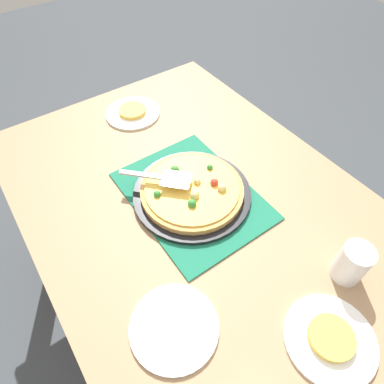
{
  "coord_description": "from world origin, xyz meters",
  "views": [
    {
      "loc": [
        0.56,
        -0.39,
        1.58
      ],
      "look_at": [
        0.0,
        0.0,
        0.77
      ],
      "focal_mm": 30.8,
      "sensor_mm": 36.0,
      "label": 1
    }
  ],
  "objects_px": {
    "served_slice_left": "(331,337)",
    "served_slice_right": "(132,110)",
    "plate_far_right": "(133,113)",
    "plate_near_left": "(330,339)",
    "plate_side": "(174,327)",
    "pizza": "(192,189)",
    "cup_far": "(352,263)",
    "pizza_server": "(161,177)",
    "pizza_pan": "(192,193)"
  },
  "relations": [
    {
      "from": "served_slice_left",
      "to": "served_slice_right",
      "type": "xyz_separation_m",
      "value": [
        -1.05,
        0.04,
        0.0
      ]
    },
    {
      "from": "plate_far_right",
      "to": "served_slice_right",
      "type": "xyz_separation_m",
      "value": [
        0.0,
        0.0,
        0.01
      ]
    },
    {
      "from": "plate_near_left",
      "to": "plate_side",
      "type": "xyz_separation_m",
      "value": [
        -0.24,
        -0.29,
        0.0
      ]
    },
    {
      "from": "plate_near_left",
      "to": "plate_far_right",
      "type": "distance_m",
      "value": 1.05
    },
    {
      "from": "plate_side",
      "to": "served_slice_left",
      "type": "xyz_separation_m",
      "value": [
        0.24,
        0.29,
        0.01
      ]
    },
    {
      "from": "pizza",
      "to": "cup_far",
      "type": "xyz_separation_m",
      "value": [
        0.46,
        0.18,
        0.03
      ]
    },
    {
      "from": "plate_near_left",
      "to": "pizza_server",
      "type": "relative_size",
      "value": 1.13
    },
    {
      "from": "plate_near_left",
      "to": "served_slice_left",
      "type": "distance_m",
      "value": 0.01
    },
    {
      "from": "cup_far",
      "to": "plate_side",
      "type": "bearing_deg",
      "value": -107.78
    },
    {
      "from": "plate_near_left",
      "to": "served_slice_right",
      "type": "distance_m",
      "value": 1.05
    },
    {
      "from": "pizza_pan",
      "to": "pizza_server",
      "type": "bearing_deg",
      "value": -135.62
    },
    {
      "from": "cup_far",
      "to": "plate_near_left",
      "type": "bearing_deg",
      "value": -61.84
    },
    {
      "from": "served_slice_left",
      "to": "pizza_server",
      "type": "distance_m",
      "value": 0.63
    },
    {
      "from": "plate_far_right",
      "to": "cup_far",
      "type": "distance_m",
      "value": 0.97
    },
    {
      "from": "served_slice_right",
      "to": "cup_far",
      "type": "distance_m",
      "value": 0.97
    },
    {
      "from": "served_slice_left",
      "to": "served_slice_right",
      "type": "height_order",
      "value": "same"
    },
    {
      "from": "plate_side",
      "to": "pizza_pan",
      "type": "bearing_deg",
      "value": 138.9
    },
    {
      "from": "served_slice_left",
      "to": "served_slice_right",
      "type": "bearing_deg",
      "value": 177.83
    },
    {
      "from": "served_slice_right",
      "to": "plate_far_right",
      "type": "bearing_deg",
      "value": -172.87
    },
    {
      "from": "pizza",
      "to": "plate_near_left",
      "type": "relative_size",
      "value": 1.5
    },
    {
      "from": "pizza_pan",
      "to": "pizza",
      "type": "distance_m",
      "value": 0.02
    },
    {
      "from": "plate_far_right",
      "to": "served_slice_left",
      "type": "height_order",
      "value": "served_slice_left"
    },
    {
      "from": "pizza_pan",
      "to": "served_slice_right",
      "type": "bearing_deg",
      "value": 174.0
    },
    {
      "from": "plate_near_left",
      "to": "cup_far",
      "type": "xyz_separation_m",
      "value": [
        -0.09,
        0.17,
        0.06
      ]
    },
    {
      "from": "served_slice_right",
      "to": "pizza_server",
      "type": "relative_size",
      "value": 0.57
    },
    {
      "from": "pizza_server",
      "to": "pizza",
      "type": "bearing_deg",
      "value": 44.39
    },
    {
      "from": "pizza",
      "to": "plate_side",
      "type": "bearing_deg",
      "value": -41.18
    },
    {
      "from": "plate_near_left",
      "to": "served_slice_left",
      "type": "relative_size",
      "value": 2.0
    },
    {
      "from": "plate_near_left",
      "to": "cup_far",
      "type": "bearing_deg",
      "value": 118.16
    },
    {
      "from": "pizza",
      "to": "served_slice_right",
      "type": "height_order",
      "value": "pizza"
    },
    {
      "from": "pizza_pan",
      "to": "pizza",
      "type": "height_order",
      "value": "pizza"
    },
    {
      "from": "pizza_pan",
      "to": "plate_side",
      "type": "bearing_deg",
      "value": -41.1
    },
    {
      "from": "pizza",
      "to": "plate_side",
      "type": "xyz_separation_m",
      "value": [
        0.32,
        -0.28,
        -0.03
      ]
    },
    {
      "from": "plate_far_right",
      "to": "cup_far",
      "type": "relative_size",
      "value": 1.83
    },
    {
      "from": "pizza_pan",
      "to": "pizza_server",
      "type": "distance_m",
      "value": 0.11
    },
    {
      "from": "pizza",
      "to": "served_slice_right",
      "type": "relative_size",
      "value": 3.0
    },
    {
      "from": "plate_far_right",
      "to": "plate_side",
      "type": "distance_m",
      "value": 0.88
    },
    {
      "from": "plate_far_right",
      "to": "served_slice_right",
      "type": "bearing_deg",
      "value": 7.13
    },
    {
      "from": "pizza_server",
      "to": "served_slice_left",
      "type": "bearing_deg",
      "value": 7.39
    },
    {
      "from": "pizza_pan",
      "to": "plate_side",
      "type": "height_order",
      "value": "pizza_pan"
    },
    {
      "from": "plate_near_left",
      "to": "plate_side",
      "type": "relative_size",
      "value": 1.0
    },
    {
      "from": "plate_side",
      "to": "served_slice_right",
      "type": "height_order",
      "value": "served_slice_right"
    },
    {
      "from": "plate_near_left",
      "to": "plate_side",
      "type": "distance_m",
      "value": 0.37
    },
    {
      "from": "plate_side",
      "to": "pizza_server",
      "type": "bearing_deg",
      "value": 151.75
    },
    {
      "from": "plate_near_left",
      "to": "plate_side",
      "type": "height_order",
      "value": "same"
    },
    {
      "from": "pizza_pan",
      "to": "plate_far_right",
      "type": "height_order",
      "value": "pizza_pan"
    },
    {
      "from": "pizza_pan",
      "to": "cup_far",
      "type": "height_order",
      "value": "cup_far"
    },
    {
      "from": "served_slice_right",
      "to": "pizza_server",
      "type": "xyz_separation_m",
      "value": [
        0.43,
        -0.12,
        0.05
      ]
    },
    {
      "from": "plate_side",
      "to": "pizza",
      "type": "bearing_deg",
      "value": 138.82
    },
    {
      "from": "pizza_pan",
      "to": "pizza_server",
      "type": "height_order",
      "value": "pizza_server"
    }
  ]
}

